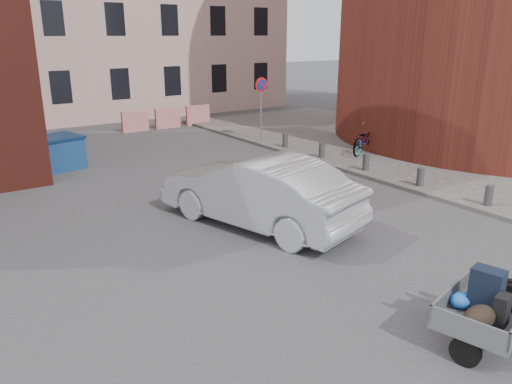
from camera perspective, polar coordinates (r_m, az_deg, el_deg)
ground at (r=11.00m, az=3.69°, el=-6.54°), size 120.00×120.00×0.00m
sidewalk at (r=20.61m, az=18.84°, el=4.24°), size 9.00×24.00×0.12m
no_parking_sign at (r=21.38m, az=0.61°, el=10.95°), size 0.60×0.09×2.65m
bollards at (r=17.14m, az=12.46°, el=3.36°), size 0.22×9.02×0.55m
barriers at (r=25.44m, az=-10.07°, el=8.31°), size 4.70×0.18×1.00m
trailer at (r=8.35m, az=24.81°, el=-11.93°), size 1.81×1.95×1.20m
dumpster at (r=18.40m, az=-23.42°, el=3.86°), size 3.01×2.05×1.15m
silver_car at (r=12.08m, az=0.25°, el=0.11°), size 3.16×5.53×1.72m
bicycle at (r=19.55m, az=12.31°, el=5.89°), size 2.16×1.38×1.07m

